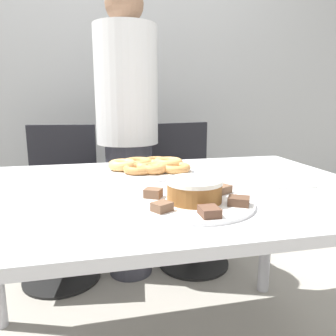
{
  "coord_description": "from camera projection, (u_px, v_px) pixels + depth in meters",
  "views": [
    {
      "loc": [
        -0.21,
        -1.05,
        1.02
      ],
      "look_at": [
        0.04,
        0.01,
        0.79
      ],
      "focal_mm": 35.0,
      "sensor_mm": 36.0,
      "label": 1
    }
  ],
  "objects": [
    {
      "name": "donut_5",
      "position": [
        156.0,
        161.0,
        1.42
      ],
      "size": [
        0.11,
        0.11,
        0.03
      ],
      "color": "#C68447",
      "rests_on": "plate_donuts"
    },
    {
      "name": "donut_1",
      "position": [
        139.0,
        169.0,
        1.27
      ],
      "size": [
        0.12,
        0.12,
        0.03
      ],
      "color": "#C68447",
      "rests_on": "plate_donuts"
    },
    {
      "name": "donut_4",
      "position": [
        168.0,
        163.0,
        1.36
      ],
      "size": [
        0.13,
        0.13,
        0.04
      ],
      "color": "tan",
      "rests_on": "plate_donuts"
    },
    {
      "name": "donut_2",
      "position": [
        154.0,
        168.0,
        1.27
      ],
      "size": [
        0.11,
        0.11,
        0.03
      ],
      "color": "#C68447",
      "rests_on": "plate_donuts"
    },
    {
      "name": "person_standing",
      "position": [
        128.0,
        132.0,
        1.81
      ],
      "size": [
        0.34,
        0.34,
        1.6
      ],
      "color": "#383842",
      "rests_on": "ground_plane"
    },
    {
      "name": "office_chair_right",
      "position": [
        190.0,
        199.0,
        2.05
      ],
      "size": [
        0.53,
        0.53,
        0.88
      ],
      "rotation": [
        0.0,
        0.0,
        0.22
      ],
      "color": "black",
      "rests_on": "ground_plane"
    },
    {
      "name": "lamington_0",
      "position": [
        162.0,
        207.0,
        0.83
      ],
      "size": [
        0.06,
        0.06,
        0.02
      ],
      "rotation": [
        0.0,
        0.0,
        3.67
      ],
      "color": "brown",
      "rests_on": "plate_cake"
    },
    {
      "name": "donut_0",
      "position": [
        150.0,
        166.0,
        1.33
      ],
      "size": [
        0.12,
        0.12,
        0.03
      ],
      "color": "#E5AD66",
      "rests_on": "plate_donuts"
    },
    {
      "name": "table",
      "position": [
        159.0,
        211.0,
        1.12
      ],
      "size": [
        1.44,
        0.95,
        0.73
      ],
      "color": "silver",
      "rests_on": "ground_plane"
    },
    {
      "name": "plate_donuts",
      "position": [
        150.0,
        171.0,
        1.33
      ],
      "size": [
        0.35,
        0.35,
        0.01
      ],
      "color": "white",
      "rests_on": "table"
    },
    {
      "name": "napkin",
      "position": [
        289.0,
        183.0,
        1.13
      ],
      "size": [
        0.16,
        0.14,
        0.01
      ],
      "color": "white",
      "rests_on": "table"
    },
    {
      "name": "plate_cake",
      "position": [
        194.0,
        203.0,
        0.91
      ],
      "size": [
        0.33,
        0.33,
        0.01
      ],
      "color": "white",
      "rests_on": "table"
    },
    {
      "name": "donut_6",
      "position": [
        138.0,
        163.0,
        1.38
      ],
      "size": [
        0.12,
        0.12,
        0.03
      ],
      "color": "#D18E4C",
      "rests_on": "plate_donuts"
    },
    {
      "name": "wall_back",
      "position": [
        118.0,
        62.0,
        2.49
      ],
      "size": [
        8.0,
        0.05,
        2.6
      ],
      "color": "#A8AAAD",
      "rests_on": "ground_plane"
    },
    {
      "name": "donut_7",
      "position": [
        123.0,
        165.0,
        1.32
      ],
      "size": [
        0.12,
        0.12,
        0.04
      ],
      "color": "#E5AD66",
      "rests_on": "plate_donuts"
    },
    {
      "name": "donut_3",
      "position": [
        175.0,
        168.0,
        1.29
      ],
      "size": [
        0.12,
        0.12,
        0.03
      ],
      "color": "#D18E4C",
      "rests_on": "plate_donuts"
    },
    {
      "name": "lamington_5",
      "position": [
        153.0,
        193.0,
        0.95
      ],
      "size": [
        0.06,
        0.06,
        0.03
      ],
      "rotation": [
        0.0,
        0.0,
        8.91
      ],
      "color": "brown",
      "rests_on": "plate_cake"
    },
    {
      "name": "lamington_4",
      "position": [
        183.0,
        186.0,
        1.03
      ],
      "size": [
        0.04,
        0.05,
        0.02
      ],
      "rotation": [
        0.0,
        0.0,
        7.86
      ],
      "color": "brown",
      "rests_on": "plate_cake"
    },
    {
      "name": "lamington_2",
      "position": [
        239.0,
        201.0,
        0.88
      ],
      "size": [
        0.07,
        0.07,
        0.02
      ],
      "rotation": [
        0.0,
        0.0,
        5.76
      ],
      "color": "#513828",
      "rests_on": "plate_cake"
    },
    {
      "name": "office_chair_left",
      "position": [
        60.0,
        208.0,
        1.88
      ],
      "size": [
        0.5,
        0.5,
        0.88
      ],
      "rotation": [
        0.0,
        0.0,
        -0.14
      ],
      "color": "black",
      "rests_on": "ground_plane"
    },
    {
      "name": "frosted_cake",
      "position": [
        194.0,
        190.0,
        0.91
      ],
      "size": [
        0.16,
        0.16,
        0.06
      ],
      "color": "brown",
      "rests_on": "plate_cake"
    },
    {
      "name": "lamington_1",
      "position": [
        209.0,
        211.0,
        0.8
      ],
      "size": [
        0.05,
        0.05,
        0.02
      ],
      "rotation": [
        0.0,
        0.0,
        4.72
      ],
      "color": "brown",
      "rests_on": "plate_cake"
    },
    {
      "name": "lamington_3",
      "position": [
        221.0,
        189.0,
        0.99
      ],
      "size": [
        0.07,
        0.06,
        0.02
      ],
      "rotation": [
        0.0,
        0.0,
        6.81
      ],
      "color": "brown",
      "rests_on": "plate_cake"
    }
  ]
}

